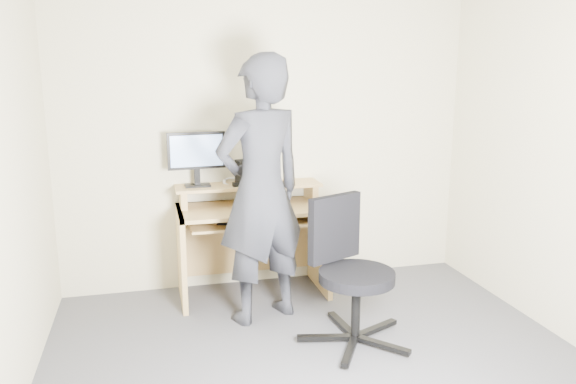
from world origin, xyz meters
name	(u,v)px	position (x,y,z in m)	size (l,w,h in m)	color
ground	(331,382)	(0.00, 0.00, 0.00)	(3.50, 3.50, 0.00)	#4A494E
back_wall	(268,140)	(0.00, 1.75, 1.25)	(3.50, 0.02, 2.50)	beige
desk	(251,228)	(-0.20, 1.53, 0.55)	(1.20, 0.60, 0.91)	tan
monitor	(197,154)	(-0.62, 1.61, 1.18)	(0.47, 0.13, 0.44)	black
external_drive	(241,172)	(-0.26, 1.61, 1.01)	(0.07, 0.13, 0.20)	black
travel_mug	(261,173)	(-0.09, 1.61, 1.00)	(0.08, 0.08, 0.18)	#AEADB2
smartphone	(287,183)	(0.12, 1.55, 0.92)	(0.07, 0.13, 0.01)	black
charger	(236,185)	(-0.32, 1.53, 0.93)	(0.04, 0.04, 0.04)	black
headphones	(232,182)	(-0.32, 1.68, 0.92)	(0.16, 0.16, 0.02)	silver
keyboard	(247,220)	(-0.26, 1.36, 0.67)	(0.46, 0.18, 0.03)	black
mouse	(282,206)	(0.03, 1.35, 0.77)	(0.10, 0.06, 0.04)	black
office_chair	(349,266)	(0.29, 0.51, 0.53)	(0.77, 0.76, 0.98)	black
person	(261,191)	(-0.22, 1.00, 0.98)	(0.71, 0.47, 1.96)	black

